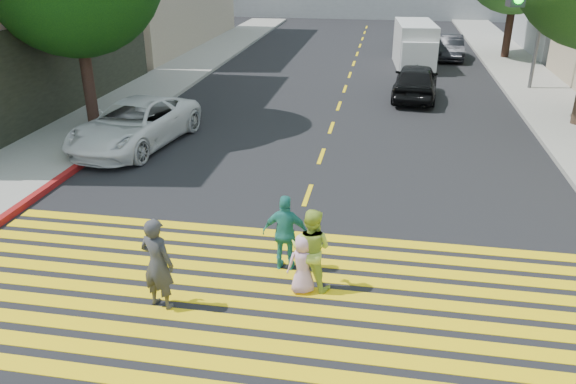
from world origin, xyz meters
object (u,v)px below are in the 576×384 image
(white_van, at_px, (415,47))
(pedestrian_woman, at_px, (311,249))
(pedestrian_child, at_px, (303,264))
(pedestrian_extra, at_px, (286,233))
(white_sedan, at_px, (135,124))
(dark_car_near, at_px, (416,81))
(pedestrian_man, at_px, (158,264))
(silver_car, at_px, (420,34))
(dark_car_parked, at_px, (450,47))

(white_van, bearing_deg, pedestrian_woman, -101.10)
(pedestrian_child, bearing_deg, white_van, -117.91)
(pedestrian_woman, xyz_separation_m, pedestrian_extra, (-0.58, 0.58, -0.02))
(pedestrian_child, height_order, pedestrian_extra, pedestrian_extra)
(white_sedan, relative_size, dark_car_near, 1.19)
(white_sedan, xyz_separation_m, white_van, (9.26, 14.50, 0.36))
(pedestrian_extra, relative_size, dark_car_near, 0.36)
(pedestrian_man, distance_m, pedestrian_woman, 2.80)
(white_van, bearing_deg, dark_car_near, -95.59)
(pedestrian_man, relative_size, white_sedan, 0.34)
(pedestrian_child, relative_size, dark_car_near, 0.27)
(pedestrian_man, height_order, silver_car, pedestrian_man)
(silver_car, bearing_deg, pedestrian_extra, 78.83)
(pedestrian_man, distance_m, pedestrian_extra, 2.61)
(dark_car_parked, relative_size, white_van, 0.79)
(silver_car, xyz_separation_m, dark_car_parked, (1.51, -4.39, -0.06))
(dark_car_parked, xyz_separation_m, white_van, (-2.09, -2.86, 0.44))
(pedestrian_woman, bearing_deg, pedestrian_child, 66.28)
(pedestrian_woman, height_order, pedestrian_extra, pedestrian_woman)
(dark_car_near, distance_m, white_van, 6.71)
(pedestrian_child, distance_m, pedestrian_extra, 0.91)
(dark_car_near, xyz_separation_m, dark_car_parked, (2.22, 9.56, -0.10))
(white_van, bearing_deg, pedestrian_child, -101.37)
(pedestrian_extra, xyz_separation_m, dark_car_parked, (5.20, 23.98, -0.15))
(pedestrian_man, distance_m, silver_car, 30.58)
(dark_car_near, relative_size, white_van, 0.89)
(dark_car_near, bearing_deg, pedestrian_extra, 82.80)
(pedestrian_extra, bearing_deg, dark_car_parked, -102.05)
(pedestrian_woman, relative_size, white_sedan, 0.31)
(pedestrian_extra, relative_size, white_sedan, 0.30)
(pedestrian_extra, relative_size, dark_car_parked, 0.40)
(dark_car_near, bearing_deg, silver_car, -88.45)
(pedestrian_extra, height_order, dark_car_parked, pedestrian_extra)
(white_van, bearing_deg, silver_car, 81.02)
(dark_car_parked, bearing_deg, pedestrian_man, -104.23)
(pedestrian_woman, relative_size, silver_car, 0.33)
(pedestrian_child, xyz_separation_m, pedestrian_extra, (-0.45, 0.76, 0.20))
(pedestrian_man, relative_size, pedestrian_child, 1.48)
(white_sedan, bearing_deg, pedestrian_man, -54.99)
(pedestrian_child, relative_size, silver_car, 0.24)
(pedestrian_woman, bearing_deg, pedestrian_extra, -33.32)
(white_van, bearing_deg, white_sedan, -127.00)
(pedestrian_child, height_order, dark_car_parked, dark_car_parked)
(pedestrian_man, bearing_deg, white_sedan, -47.90)
(pedestrian_extra, xyz_separation_m, white_van, (3.11, 21.12, 0.29))
(silver_car, relative_size, dark_car_parked, 1.23)
(dark_car_near, relative_size, dark_car_parked, 1.12)
(pedestrian_woman, relative_size, white_van, 0.33)
(pedestrian_extra, xyz_separation_m, white_sedan, (-6.14, 6.63, -0.07))
(white_sedan, bearing_deg, dark_car_parked, 65.32)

